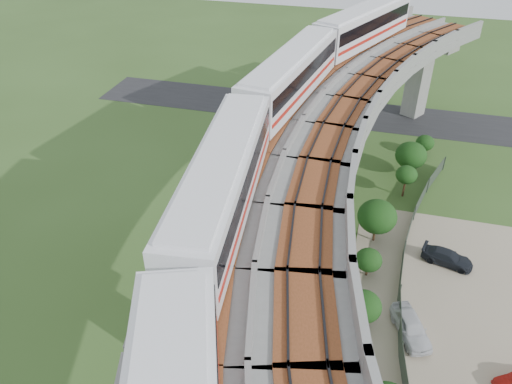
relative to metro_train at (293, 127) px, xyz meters
The scene contains 14 objects.
ground 12.32m from the metro_train, 137.50° to the right, with size 160.00×160.00×0.00m, color #355120.
dirt_lot 18.51m from the metro_train, ahead, with size 18.00×26.00×0.04m, color gray.
asphalt_road 32.13m from the metro_train, 90.67° to the left, with size 60.00×8.00×0.03m, color #232326.
viaduct 4.79m from the metro_train, ahead, with size 19.58×73.98×11.40m.
metro_train is the anchor object (origin of this frame).
fence 14.90m from the metro_train, ahead, with size 3.87×38.73×1.50m.
tree_0 25.98m from the metro_train, 65.10° to the left, with size 1.88×1.88×2.28m.
tree_1 21.59m from the metro_train, 63.62° to the left, with size 2.99×2.99×3.45m.
tree_2 18.38m from the metro_train, 58.26° to the left, with size 1.92×1.92×3.13m.
tree_3 12.96m from the metro_train, 44.63° to the left, with size 3.11×3.11×3.75m.
tree_4 12.35m from the metro_train, 15.86° to the left, with size 1.98×1.98×2.35m.
tree_5 12.53m from the metro_train, 28.78° to the right, with size 2.38×2.38×2.67m.
car_white 14.99m from the metro_train, 19.96° to the right, with size 1.62×4.03×1.37m, color silver.
car_dark 17.08m from the metro_train, 21.53° to the left, with size 1.54×3.80×1.10m, color black.
Camera 1 is at (5.29, -26.63, 25.95)m, focal length 35.00 mm.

